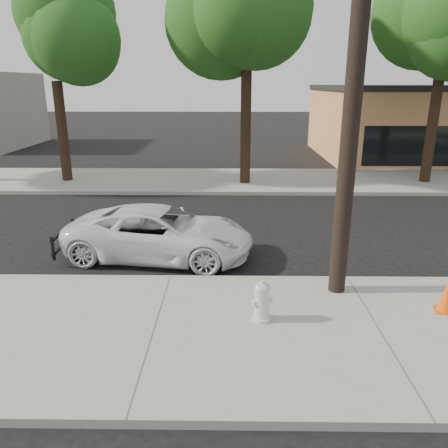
{
  "coord_description": "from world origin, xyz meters",
  "views": [
    {
      "loc": [
        1.34,
        -11.08,
        4.31
      ],
      "look_at": [
        1.2,
        -0.84,
        1.0
      ],
      "focal_mm": 35.0,
      "sensor_mm": 36.0,
      "label": 1
    }
  ],
  "objects": [
    {
      "name": "tree_c",
      "position": [
        2.22,
        7.64,
        6.91
      ],
      "size": [
        4.96,
        4.8,
        9.55
      ],
      "color": "black",
      "rests_on": "far_sidewalk"
    },
    {
      "name": "far_sidewalk",
      "position": [
        0.0,
        8.5,
        0.07
      ],
      "size": [
        90.0,
        5.0,
        0.15
      ],
      "primitive_type": "cube",
      "color": "gray",
      "rests_on": "ground"
    },
    {
      "name": "police_cruiser",
      "position": [
        -0.43,
        -0.55,
        0.66
      ],
      "size": [
        4.99,
        2.8,
        1.32
      ],
      "primitive_type": "imported",
      "rotation": [
        0.0,
        0.0,
        1.44
      ],
      "color": "white",
      "rests_on": "ground"
    },
    {
      "name": "fire_hydrant",
      "position": [
        1.93,
        -3.94,
        0.51
      ],
      "size": [
        0.4,
        0.36,
        0.74
      ],
      "rotation": [
        0.0,
        0.0,
        0.38
      ],
      "color": "silver",
      "rests_on": "near_sidewalk"
    },
    {
      "name": "tree_b",
      "position": [
        -5.81,
        8.06,
        6.15
      ],
      "size": [
        4.34,
        4.2,
        8.45
      ],
      "color": "black",
      "rests_on": "far_sidewalk"
    },
    {
      "name": "traffic_cone",
      "position": [
        5.46,
        -3.59,
        0.47
      ],
      "size": [
        0.42,
        0.42,
        0.66
      ],
      "rotation": [
        0.0,
        0.0,
        -0.25
      ],
      "color": "#EA560C",
      "rests_on": "near_sidewalk"
    },
    {
      "name": "ground",
      "position": [
        0.0,
        0.0,
        0.0
      ],
      "size": [
        120.0,
        120.0,
        0.0
      ],
      "primitive_type": "plane",
      "color": "black",
      "rests_on": "ground"
    },
    {
      "name": "near_sidewalk",
      "position": [
        0.0,
        -4.3,
        0.07
      ],
      "size": [
        90.0,
        4.4,
        0.15
      ],
      "primitive_type": "cube",
      "color": "gray",
      "rests_on": "ground"
    },
    {
      "name": "utility_pole",
      "position": [
        3.6,
        -2.7,
        4.7
      ],
      "size": [
        1.4,
        0.34,
        9.0
      ],
      "color": "black",
      "rests_on": "near_sidewalk"
    },
    {
      "name": "curb_near",
      "position": [
        0.0,
        -2.1,
        0.07
      ],
      "size": [
        90.0,
        0.12,
        0.16
      ],
      "primitive_type": "cube",
      "color": "#9E9B93",
      "rests_on": "ground"
    }
  ]
}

